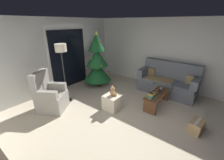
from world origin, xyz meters
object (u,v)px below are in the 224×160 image
couch (167,82)px  remote_silver (161,89)px  coffee_table (157,97)px  book_stack (151,96)px  armchair (50,97)px  remote_graphite (161,93)px  cardboard_box_taped_mid_floor (197,126)px  ottoman (112,102)px  remote_black (160,90)px  floor_lamp (61,54)px  cell_phone (151,93)px  christmas_tree (97,63)px  teddy_bear_honey (113,92)px

couch → remote_silver: bearing=-176.8°
remote_silver → coffee_table: bearing=-89.6°
couch → book_stack: bearing=-178.8°
book_stack → armchair: (-1.67, 2.26, -0.07)m
remote_graphite → cardboard_box_taped_mid_floor: 1.25m
book_stack → armchair: 2.82m
remote_silver → ottoman: size_ratio=0.35×
remote_graphite → couch: bearing=74.4°
coffee_table → armchair: 3.07m
cardboard_box_taped_mid_floor → remote_graphite: bearing=61.9°
remote_black → book_stack: (-0.56, 0.03, 0.05)m
floor_lamp → remote_graphite: bearing=-58.1°
cell_phone → christmas_tree: christmas_tree is taller
remote_black → armchair: armchair is taller
remote_silver → armchair: armchair is taller
couch → book_stack: (-1.41, -0.03, 0.07)m
coffee_table → floor_lamp: floor_lamp is taller
coffee_table → remote_silver: bearing=4.6°
couch → remote_black: bearing=-176.1°
remote_graphite → cell_phone: bearing=-131.7°
floor_lamp → cardboard_box_taped_mid_floor: floor_lamp is taller
remote_graphite → cell_phone: cell_phone is taller
armchair → teddy_bear_honey: bearing=-51.6°
coffee_table → teddy_bear_honey: teddy_bear_honey is taller
couch → remote_graphite: (-0.97, -0.15, 0.02)m
coffee_table → ottoman: 1.33m
floor_lamp → remote_silver: bearing=-52.7°
couch → remote_black: (-0.86, -0.06, 0.02)m
floor_lamp → teddy_bear_honey: bearing=-70.6°
book_stack → teddy_bear_honey: teddy_bear_honey is taller
coffee_table → remote_silver: remote_silver is taller
remote_silver → teddy_bear_honey: bearing=-129.3°
remote_silver → cell_phone: (-0.69, 0.03, 0.12)m
armchair → floor_lamp: 1.25m
coffee_table → teddy_bear_honey: bearing=135.1°
christmas_tree → teddy_bear_honey: (-1.02, -1.53, -0.36)m
coffee_table → cardboard_box_taped_mid_floor: 1.26m
floor_lamp → book_stack: bearing=-64.9°
floor_lamp → cardboard_box_taped_mid_floor: size_ratio=3.76×
coffee_table → remote_graphite: (0.09, -0.08, 0.15)m
remote_black → book_stack: size_ratio=0.58×
coffee_table → remote_black: 0.26m
couch → cell_phone: couch is taller
couch → ottoman: size_ratio=4.44×
coffee_table → remote_black: (0.21, 0.01, 0.15)m
couch → cardboard_box_taped_mid_floor: couch is taller
remote_silver → christmas_tree: 2.49m
christmas_tree → cardboard_box_taped_mid_floor: bearing=-99.0°
book_stack → floor_lamp: size_ratio=0.15×
couch → christmas_tree: 2.63m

